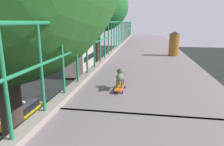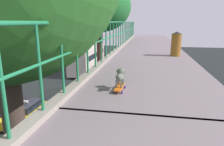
{
  "view_description": "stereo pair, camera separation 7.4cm",
  "coord_description": "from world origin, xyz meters",
  "px_view_note": "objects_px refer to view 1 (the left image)",
  "views": [
    {
      "loc": [
        1.1,
        -1.01,
        7.03
      ],
      "look_at": [
        0.45,
        3.11,
        5.98
      ],
      "focal_mm": 32.73,
      "sensor_mm": 36.0,
      "label": 1
    },
    {
      "loc": [
        1.18,
        -1.0,
        7.03
      ],
      "look_at": [
        0.45,
        3.11,
        5.98
      ],
      "focal_mm": 32.73,
      "sensor_mm": 36.0,
      "label": 2
    }
  ],
  "objects_px": {
    "car_silver_fifth": "(46,138)",
    "litter_bin": "(174,43)",
    "car_yellow_cab_sixth": "(22,113)",
    "toy_skateboard": "(120,87)",
    "small_dog": "(121,75)",
    "city_bus": "(85,58)"
  },
  "relations": [
    {
      "from": "car_silver_fifth",
      "to": "litter_bin",
      "type": "height_order",
      "value": "litter_bin"
    },
    {
      "from": "car_yellow_cab_sixth",
      "to": "toy_skateboard",
      "type": "distance_m",
      "value": 12.85
    },
    {
      "from": "toy_skateboard",
      "to": "car_silver_fifth",
      "type": "bearing_deg",
      "value": 130.4
    },
    {
      "from": "car_yellow_cab_sixth",
      "to": "small_dog",
      "type": "xyz_separation_m",
      "value": [
        8.11,
        -8.47,
        5.35
      ]
    },
    {
      "from": "car_silver_fifth",
      "to": "toy_skateboard",
      "type": "distance_m",
      "value": 9.01
    },
    {
      "from": "litter_bin",
      "to": "toy_skateboard",
      "type": "bearing_deg",
      "value": -109.26
    },
    {
      "from": "small_dog",
      "to": "litter_bin",
      "type": "distance_m",
      "value": 4.69
    },
    {
      "from": "car_silver_fifth",
      "to": "city_bus",
      "type": "distance_m",
      "value": 19.09
    },
    {
      "from": "car_silver_fifth",
      "to": "small_dog",
      "type": "height_order",
      "value": "small_dog"
    },
    {
      "from": "toy_skateboard",
      "to": "small_dog",
      "type": "distance_m",
      "value": 0.24
    },
    {
      "from": "toy_skateboard",
      "to": "litter_bin",
      "type": "relative_size",
      "value": 0.54
    },
    {
      "from": "city_bus",
      "to": "car_yellow_cab_sixth",
      "type": "bearing_deg",
      "value": -90.09
    },
    {
      "from": "car_yellow_cab_sixth",
      "to": "city_bus",
      "type": "distance_m",
      "value": 15.94
    },
    {
      "from": "small_dog",
      "to": "litter_bin",
      "type": "relative_size",
      "value": 0.43
    },
    {
      "from": "car_silver_fifth",
      "to": "toy_skateboard",
      "type": "relative_size",
      "value": 7.56
    },
    {
      "from": "litter_bin",
      "to": "city_bus",
      "type": "bearing_deg",
      "value": 115.83
    },
    {
      "from": "car_silver_fifth",
      "to": "car_yellow_cab_sixth",
      "type": "xyz_separation_m",
      "value": [
        -3.28,
        2.88,
        -0.05
      ]
    },
    {
      "from": "car_silver_fifth",
      "to": "car_yellow_cab_sixth",
      "type": "height_order",
      "value": "car_silver_fifth"
    },
    {
      "from": "car_yellow_cab_sixth",
      "to": "city_bus",
      "type": "bearing_deg",
      "value": 89.91
    },
    {
      "from": "toy_skateboard",
      "to": "litter_bin",
      "type": "xyz_separation_m",
      "value": [
        1.57,
        4.5,
        0.42
      ]
    },
    {
      "from": "small_dog",
      "to": "city_bus",
      "type": "bearing_deg",
      "value": 108.36
    },
    {
      "from": "car_yellow_cab_sixth",
      "to": "litter_bin",
      "type": "height_order",
      "value": "litter_bin"
    }
  ]
}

